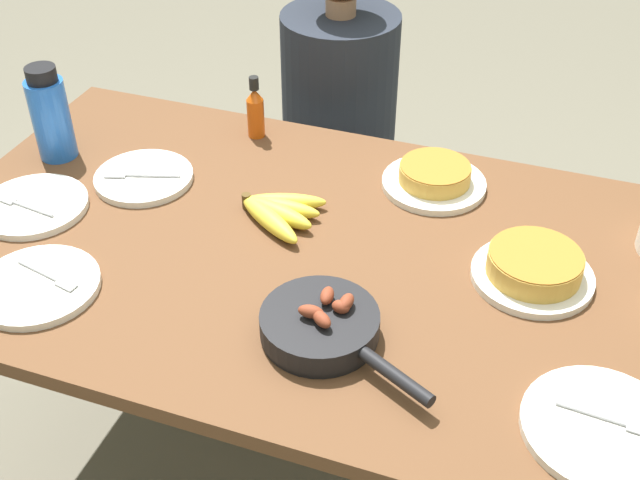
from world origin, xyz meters
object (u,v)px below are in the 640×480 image
object	(u,v)px
banana_bunch	(277,211)
person_figure	(338,165)
frittata_plate_side	(434,178)
hot_sauce_bottle	(255,111)
empty_plate_far_left	(602,428)
water_bottle	(50,115)
empty_plate_mid_edge	(38,286)
skillet	(322,326)
empty_plate_far_right	(144,178)
empty_plate_near_front	(33,206)
frittata_plate_center	(534,268)

from	to	relation	value
banana_bunch	person_figure	xyz separation A→B (m)	(-0.08, 0.67, -0.30)
frittata_plate_side	hot_sauce_bottle	world-z (taller)	hot_sauce_bottle
empty_plate_far_left	water_bottle	size ratio (longest dim) A/B	1.12
banana_bunch	empty_plate_mid_edge	bearing A→B (deg)	-133.22
frittata_plate_side	skillet	bearing A→B (deg)	-98.09
empty_plate_far_right	person_figure	size ratio (longest dim) A/B	0.19
frittata_plate_side	empty_plate_near_front	xyz separation A→B (m)	(-0.81, -0.38, -0.02)
frittata_plate_center	frittata_plate_side	size ratio (longest dim) A/B	1.01
skillet	hot_sauce_bottle	xyz separation A→B (m)	(-0.39, 0.62, 0.04)
frittata_plate_center	empty_plate_mid_edge	world-z (taller)	frittata_plate_center
empty_plate_far_left	empty_plate_far_right	size ratio (longest dim) A/B	1.14
skillet	frittata_plate_center	xyz separation A→B (m)	(0.33, 0.29, -0.00)
banana_bunch	skillet	distance (m)	0.38
skillet	frittata_plate_center	size ratio (longest dim) A/B	1.44
frittata_plate_side	water_bottle	bearing A→B (deg)	-169.20
empty_plate_mid_edge	hot_sauce_bottle	world-z (taller)	hot_sauce_bottle
banana_bunch	frittata_plate_center	xyz separation A→B (m)	(0.55, -0.02, 0.01)
frittata_plate_center	hot_sauce_bottle	size ratio (longest dim) A/B	1.49
frittata_plate_center	hot_sauce_bottle	distance (m)	0.80
empty_plate_near_front	empty_plate_mid_edge	xyz separation A→B (m)	(0.17, -0.22, -0.00)
frittata_plate_side	empty_plate_mid_edge	size ratio (longest dim) A/B	0.98
skillet	frittata_plate_side	size ratio (longest dim) A/B	1.46
skillet	water_bottle	world-z (taller)	water_bottle
frittata_plate_center	skillet	bearing A→B (deg)	-138.96
skillet	empty_plate_far_left	size ratio (longest dim) A/B	1.34
banana_bunch	empty_plate_far_left	world-z (taller)	banana_bunch
hot_sauce_bottle	skillet	bearing A→B (deg)	-57.60
empty_plate_mid_edge	empty_plate_far_left	bearing A→B (deg)	0.47
skillet	person_figure	bearing A→B (deg)	133.65
water_bottle	frittata_plate_side	bearing A→B (deg)	10.80
empty_plate_far_left	empty_plate_far_right	xyz separation A→B (m)	(-1.05, 0.40, 0.00)
empty_plate_mid_edge	frittata_plate_center	bearing A→B (deg)	21.35
empty_plate_near_front	person_figure	size ratio (longest dim) A/B	0.20
empty_plate_far_left	hot_sauce_bottle	bearing A→B (deg)	142.71
empty_plate_near_front	water_bottle	distance (m)	0.25
empty_plate_near_front	empty_plate_mid_edge	size ratio (longest dim) A/B	0.99
skillet	empty_plate_near_front	distance (m)	0.75
skillet	empty_plate_far_right	size ratio (longest dim) A/B	1.52
empty_plate_far_left	hot_sauce_bottle	world-z (taller)	hot_sauce_bottle
empty_plate_far_left	empty_plate_far_right	world-z (taller)	same
empty_plate_near_front	empty_plate_far_left	world-z (taller)	same
banana_bunch	water_bottle	xyz separation A→B (m)	(-0.59, 0.06, 0.09)
person_figure	water_bottle	bearing A→B (deg)	-130.19
frittata_plate_side	empty_plate_far_left	bearing A→B (deg)	-55.34
empty_plate_near_front	empty_plate_far_right	distance (m)	0.25
banana_bunch	frittata_plate_side	size ratio (longest dim) A/B	0.81
empty_plate_near_front	hot_sauce_bottle	xyz separation A→B (m)	(0.34, 0.46, 0.06)
skillet	water_bottle	xyz separation A→B (m)	(-0.81, 0.38, 0.08)
banana_bunch	skillet	world-z (taller)	skillet
empty_plate_near_front	person_figure	bearing A→B (deg)	61.97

